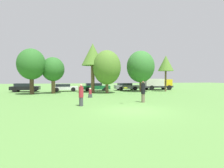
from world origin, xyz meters
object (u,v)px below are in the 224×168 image
Objects in this scene: parked_car_black at (25,87)px; tree_0 at (31,64)px; tree_5 at (166,64)px; frisbee at (126,88)px; parked_car_green at (95,87)px; tree_2 at (93,55)px; parked_car_grey at (126,86)px; parked_car_white at (65,87)px; tree_1 at (53,69)px; person_thrower at (81,95)px; delivery_truck_yellow at (157,83)px; bystander_sitting at (90,93)px; tree_3 at (107,68)px; tree_4 at (141,67)px; person_catcher at (143,92)px.

tree_0 is at bearing -68.41° from parked_car_black.
frisbee is at bearing -131.77° from tree_5.
tree_2 is at bearing -103.83° from parked_car_green.
parked_car_grey is at bearing 31.53° from tree_2.
tree_0 is 1.26× the size of parked_car_green.
parked_car_black is at bearing 172.91° from parked_car_white.
parked_car_green is 1.12× the size of parked_car_grey.
tree_1 reaches higher than parked_car_black.
delivery_truck_yellow is (14.11, 15.48, 0.32)m from person_thrower.
parked_car_white is (-15.53, 3.53, -3.75)m from tree_5.
parked_car_green is (1.75, 9.74, 0.23)m from bystander_sitting.
tree_1 is 6.71m from parked_car_black.
tree_1 is at bearing 121.03° from frisbee.
delivery_truck_yellow is at bearing 25.94° from tree_3.
tree_0 reaches higher than tree_5.
tree_3 is at bearing -24.73° from parked_car_black.
parked_car_white is (-3.12, 9.58, 0.19)m from bystander_sitting.
bystander_sitting is 6.56m from tree_3.
tree_5 is at bearing -12.16° from parked_car_black.
tree_0 is at bearing 142.93° from bystander_sitting.
tree_4 reaches higher than tree_5.
parked_car_green reaches higher than parked_car_white.
tree_3 reaches higher than person_thrower.
tree_5 is 1.41× the size of parked_car_white.
tree_3 is 13.23m from parked_car_black.
tree_2 is 1.27× the size of delivery_truck_yellow.
parked_car_grey is 0.75× the size of delivery_truck_yellow.
person_thrower is 12.26m from tree_1.
tree_4 reaches higher than parked_car_grey.
tree_2 is 2.81m from tree_3.
tree_3 is at bearing -1.25° from tree_0.
tree_3 reaches higher than tree_1.
frisbee is at bearing -117.29° from tree_4.
parked_car_white is (-5.47, 14.79, -0.66)m from frisbee.
person_catcher is at bearing -51.72° from tree_1.
tree_2 reaches higher than tree_5.
delivery_truck_yellow is at bearing 13.32° from tree_0.
frisbee is 5.77m from bystander_sitting.
person_thrower reaches higher than frisbee.
tree_2 is 7.52m from tree_4.
tree_1 is at bearing -168.55° from delivery_truck_yellow.
person_catcher is at bearing 15.98° from frisbee.
tree_1 is 4.59m from parked_car_white.
tree_5 is 1.22× the size of parked_car_green.
tree_3 is 1.44× the size of parked_car_grey.
tree_2 reaches higher than person_thrower.
tree_3 is 11.50m from delivery_truck_yellow.
parked_car_white is (5.92, -0.60, -0.06)m from parked_car_black.
bystander_sitting is at bearing -101.47° from parked_car_green.
tree_0 is 1.46× the size of parked_car_white.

